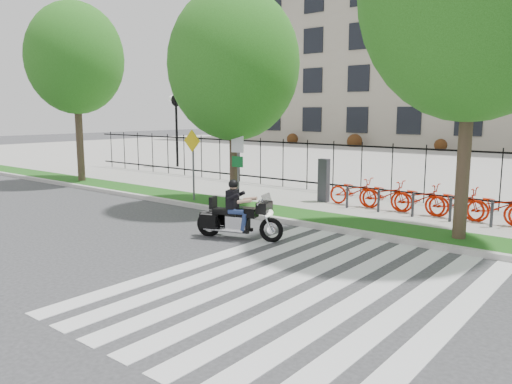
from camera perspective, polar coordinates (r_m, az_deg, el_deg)
The scene contains 14 objects.
ground at distance 12.79m, azimuth -12.68°, elevation -5.81°, with size 120.00×120.00×0.00m, color #323234.
curb at distance 15.56m, azimuth -0.79°, elevation -2.63°, with size 60.00×0.20×0.15m, color #B6B3AC.
grass_verge at distance 16.21m, azimuth 1.14°, elevation -2.15°, with size 60.00×1.50×0.15m, color #175014.
sidewalk at distance 18.22m, azimuth 5.97°, elevation -0.94°, with size 60.00×3.50×0.15m, color #A4A199.
plaza at distance 34.19m, azimuth 22.25°, elevation 3.09°, with size 80.00×34.00×0.10m, color #A4A199.
crosswalk_stripes at distance 9.63m, azimuth 5.83°, elevation -10.60°, with size 5.70×8.00×0.01m, color silver, non-canonical shape.
iron_fence at distance 19.55m, azimuth 8.82°, elevation 2.87°, with size 30.00×0.06×2.00m, color black, non-canonical shape.
lamp_post_left at distance 29.28m, azimuth -9.10°, elevation 8.95°, with size 1.06×0.70×4.25m.
street_tree_0 at distance 24.08m, azimuth -19.97°, elevation 14.14°, with size 4.24×4.24×7.87m.
street_tree_1 at distance 16.83m, azimuth -2.57°, elevation 14.35°, with size 4.33×4.33×7.13m.
bike_share_station at distance 15.55m, azimuth 23.60°, elevation -1.30°, with size 10.00×0.86×1.50m.
sign_pole_regulatory at distance 16.24m, azimuth -2.09°, elevation 3.80°, with size 0.50×0.09×2.50m.
sign_pole_warning at distance 17.69m, azimuth -7.24°, elevation 4.18°, with size 0.78×0.09×2.49m.
motorcycle_rider at distance 12.83m, azimuth -2.04°, elevation -2.69°, with size 2.35×1.11×1.87m.
Camera 1 is at (9.75, -7.61, 3.25)m, focal length 35.00 mm.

